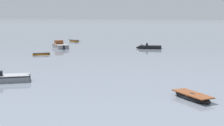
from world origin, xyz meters
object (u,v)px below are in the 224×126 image
at_px(motorboat_moored_0, 146,47).
at_px(rowboat_moored_3, 41,54).
at_px(motorboat_moored_8, 0,79).
at_px(rowboat_moored_4, 74,41).
at_px(rowboat_moored_2, 192,97).
at_px(motorboat_moored_5, 59,46).

relative_size(motorboat_moored_0, rowboat_moored_3, 1.80).
distance_m(motorboat_moored_8, rowboat_moored_4, 51.65).
bearing_deg(rowboat_moored_3, rowboat_moored_2, -78.26).
xyz_separation_m(motorboat_moored_5, motorboat_moored_8, (14.27, -32.68, -0.10)).
bearing_deg(rowboat_moored_4, rowboat_moored_2, -25.50).
bearing_deg(rowboat_moored_4, motorboat_moored_8, -43.35).
bearing_deg(rowboat_moored_4, motorboat_moored_0, 1.94).
xyz_separation_m(motorboat_moored_5, rowboat_moored_4, (-5.41, 15.07, -0.18)).
relative_size(motorboat_moored_0, motorboat_moored_8, 1.03).
bearing_deg(motorboat_moored_5, motorboat_moored_8, 154.95).
bearing_deg(rowboat_moored_4, motorboat_moored_5, -46.00).
xyz_separation_m(rowboat_moored_3, motorboat_moored_8, (10.23, -20.96, 0.11)).
xyz_separation_m(motorboat_moored_0, rowboat_moored_3, (-13.31, -17.46, -0.11)).
bearing_deg(rowboat_moored_2, motorboat_moored_8, -137.06).
bearing_deg(motorboat_moored_0, rowboat_moored_2, 95.68).
bearing_deg(rowboat_moored_2, motorboat_moored_0, 153.68).
distance_m(rowboat_moored_2, rowboat_moored_4, 61.04).
xyz_separation_m(rowboat_moored_2, motorboat_moored_5, (-34.03, 31.51, 0.17)).
bearing_deg(motorboat_moored_5, rowboat_moored_3, 150.39).
height_order(rowboat_moored_2, rowboat_moored_4, rowboat_moored_2).
height_order(motorboat_moored_5, motorboat_moored_8, motorboat_moored_5).
distance_m(rowboat_moored_2, rowboat_moored_3, 35.93).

